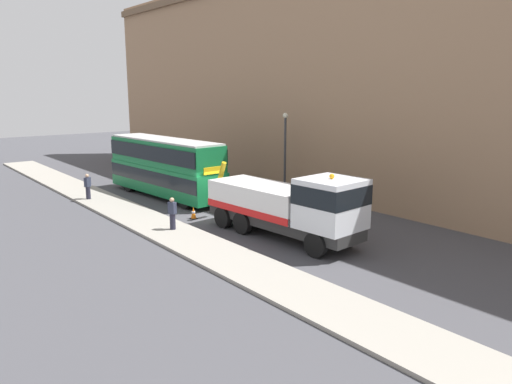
# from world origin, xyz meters

# --- Properties ---
(ground_plane) EXTENTS (120.00, 120.00, 0.00)m
(ground_plane) POSITION_xyz_m (0.00, 0.00, 0.00)
(ground_plane) COLOR #424247
(near_kerb) EXTENTS (60.00, 2.80, 0.15)m
(near_kerb) POSITION_xyz_m (0.00, -4.20, 0.07)
(near_kerb) COLOR gray
(near_kerb) RESTS_ON ground_plane
(building_facade) EXTENTS (60.00, 1.50, 16.00)m
(building_facade) POSITION_xyz_m (0.00, 8.61, 8.07)
(building_facade) COLOR #9E7A5B
(building_facade) RESTS_ON ground_plane
(recovery_tow_truck) EXTENTS (10.22, 3.27, 3.67)m
(recovery_tow_truck) POSITION_xyz_m (6.08, 0.02, 1.76)
(recovery_tow_truck) COLOR #2D2D2D
(recovery_tow_truck) RESTS_ON ground_plane
(double_decker_bus) EXTENTS (11.17, 3.33, 4.06)m
(double_decker_bus) POSITION_xyz_m (-6.59, -0.01, 2.23)
(double_decker_bus) COLOR #146B38
(double_decker_bus) RESTS_ON ground_plane
(pedestrian_onlooker) EXTENTS (0.42, 0.48, 1.71)m
(pedestrian_onlooker) POSITION_xyz_m (-8.58, -4.78, 0.99)
(pedestrian_onlooker) COLOR #232333
(pedestrian_onlooker) RESTS_ON near_kerb
(pedestrian_bystander) EXTENTS (0.47, 0.39, 1.71)m
(pedestrian_bystander) POSITION_xyz_m (1.44, -3.93, 0.99)
(pedestrian_bystander) COLOR #232333
(pedestrian_bystander) RESTS_ON near_kerb
(traffic_cone_near_bus) EXTENTS (0.36, 0.36, 0.72)m
(traffic_cone_near_bus) POSITION_xyz_m (-0.23, -1.65, 0.34)
(traffic_cone_near_bus) COLOR orange
(traffic_cone_near_bus) RESTS_ON ground_plane
(street_lamp) EXTENTS (0.36, 0.36, 5.83)m
(street_lamp) POSITION_xyz_m (-1.33, 6.41, 3.47)
(street_lamp) COLOR #38383D
(street_lamp) RESTS_ON ground_plane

